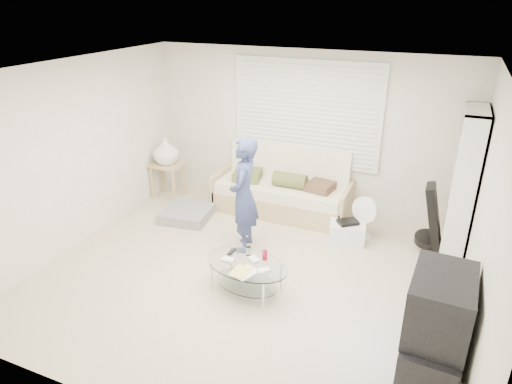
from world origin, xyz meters
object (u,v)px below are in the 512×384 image
at_px(tv_unit, 436,326).
at_px(coffee_table, 247,269).
at_px(bookshelf, 463,182).
at_px(futon_sofa, 283,192).

bearing_deg(tv_unit, coffee_table, 168.29).
relative_size(bookshelf, tv_unit, 1.91).
relative_size(futon_sofa, coffee_table, 1.92).
bearing_deg(futon_sofa, bookshelf, -3.49).
xyz_separation_m(bookshelf, coffee_table, (-2.19, -2.04, -0.67)).
distance_m(bookshelf, tv_unit, 2.52).
bearing_deg(coffee_table, futon_sofa, 99.26).
relative_size(bookshelf, coffee_table, 1.76).
xyz_separation_m(futon_sofa, tv_unit, (2.42, -2.62, 0.15)).
bearing_deg(tv_unit, futon_sofa, 132.75).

